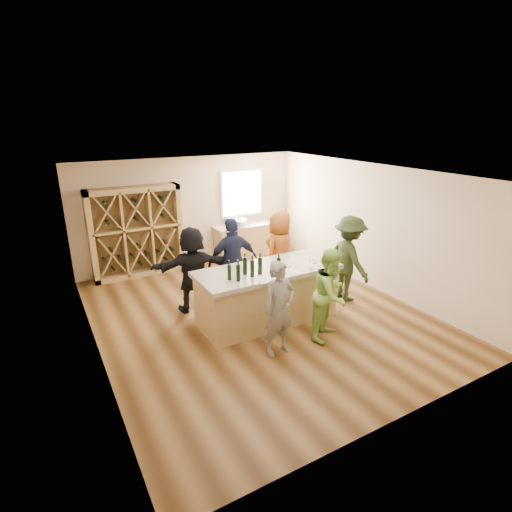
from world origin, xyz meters
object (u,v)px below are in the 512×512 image
person_far_right (280,251)px  person_far_left (193,269)px  wine_bottle_f (279,265)px  wine_bottle_a (229,272)px  person_near_left (279,308)px  wine_bottle_e (260,266)px  wine_bottle_c (245,266)px  person_far_mid (233,261)px  person_server (349,259)px  wine_rack (136,232)px  tasting_counter_base (267,296)px  sink (237,222)px  wine_bottle_d (252,268)px  person_near_right (331,294)px  wine_bottle_b (238,273)px

person_far_right → person_far_left: size_ratio=1.03×
person_far_left → wine_bottle_f: person_far_left is taller
wine_bottle_a → person_near_left: size_ratio=0.17×
wine_bottle_e → wine_bottle_c: bearing=153.5°
person_far_mid → person_server: bearing=159.0°
wine_rack → tasting_counter_base: 3.96m
wine_bottle_c → sink: bearing=65.2°
wine_bottle_a → person_far_right: size_ratio=0.15×
wine_bottle_c → wine_bottle_d: (0.06, -0.16, -0.00)m
wine_bottle_a → wine_bottle_f: bearing=-9.5°
wine_bottle_e → person_far_right: 1.86m
wine_bottle_d → person_near_right: 1.44m
person_near_left → person_near_right: person_near_right is taller
sink → wine_bottle_d: wine_bottle_d is taller
person_far_right → wine_bottle_f: person_far_right is taller
wine_bottle_a → person_near_right: size_ratio=0.17×
sink → wine_bottle_f: wine_bottle_f is taller
wine_bottle_b → wine_bottle_d: wine_bottle_d is taller
wine_bottle_c → person_near_right: (1.16, -1.00, -0.41)m
person_server → person_far_mid: bearing=69.5°
sink → person_near_left: (-1.56, -4.58, -0.20)m
person_far_mid → person_far_left: person_far_mid is taller
tasting_counter_base → wine_bottle_c: wine_bottle_c is taller
wine_bottle_b → wine_bottle_f: wine_bottle_b is taller
person_far_right → wine_bottle_f: 1.76m
person_near_right → wine_bottle_e: bearing=107.0°
wine_bottle_c → person_far_mid: (0.31, 1.12, -0.33)m
wine_bottle_e → person_far_left: bearing=121.2°
wine_rack → wine_bottle_d: (1.10, -3.82, 0.14)m
person_far_left → person_far_mid: bearing=-175.4°
wine_bottle_c → person_far_right: person_far_right is taller
wine_bottle_b → wine_bottle_c: wine_bottle_c is taller
tasting_counter_base → person_near_left: person_near_left is taller
wine_rack → person_far_left: wine_rack is taller
person_near_right → person_far_right: person_far_right is taller
person_near_right → sink: bearing=54.7°
wine_bottle_b → person_far_left: size_ratio=0.17×
tasting_counter_base → wine_bottle_a: 1.13m
wine_rack → wine_bottle_d: size_ratio=6.96×
sink → wine_bottle_e: (-1.42, -3.71, 0.23)m
wine_bottle_d → wine_bottle_e: size_ratio=0.98×
tasting_counter_base → wine_bottle_b: (-0.75, -0.27, 0.73)m
wine_bottle_a → wine_bottle_b: wine_bottle_b is taller
tasting_counter_base → wine_bottle_c: bearing=-173.6°
person_near_left → wine_bottle_a: bearing=111.0°
wine_bottle_b → person_near_right: (1.41, -0.79, -0.40)m
wine_rack → wine_bottle_b: (0.80, -3.87, 0.13)m
person_far_mid → wine_bottle_c: bearing=79.5°
wine_bottle_d → person_far_left: size_ratio=0.18×
tasting_counter_base → person_near_right: size_ratio=1.57×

